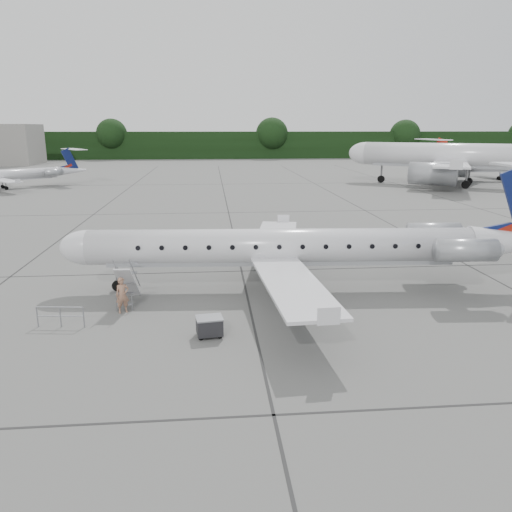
{
  "coord_description": "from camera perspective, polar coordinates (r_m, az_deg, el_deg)",
  "views": [
    {
      "loc": [
        -6.02,
        -24.42,
        9.13
      ],
      "look_at": [
        -3.64,
        1.96,
        2.3
      ],
      "focal_mm": 35.0,
      "sensor_mm": 36.0,
      "label": 1
    }
  ],
  "objects": [
    {
      "name": "baggage_cart",
      "position": [
        22.69,
        -5.34,
        -8.0
      ],
      "size": [
        1.24,
        1.06,
        0.98
      ],
      "primitive_type": null,
      "rotation": [
        0.0,
        0.0,
        0.14
      ],
      "color": "#232325",
      "rests_on": "ground"
    },
    {
      "name": "airstair",
      "position": [
        27.3,
        -14.44,
        -3.08
      ],
      "size": [
        0.99,
        2.35,
        2.24
      ],
      "primitive_type": null,
      "rotation": [
        0.0,
        0.0,
        -0.06
      ],
      "color": "silver",
      "rests_on": "ground"
    },
    {
      "name": "bg_narrowbody",
      "position": [
        86.76,
        22.13,
        11.85
      ],
      "size": [
        46.18,
        42.86,
        13.48
      ],
      "primitive_type": null,
      "rotation": [
        0.0,
        0.0,
        -0.56
      ],
      "color": "silver",
      "rests_on": "ground"
    },
    {
      "name": "bg_regional_right",
      "position": [
        99.86,
        27.19,
        9.78
      ],
      "size": [
        29.12,
        21.62,
        7.39
      ],
      "primitive_type": null,
      "rotation": [
        0.0,
        0.0,
        3.19
      ],
      "color": "silver",
      "rests_on": "ground"
    },
    {
      "name": "main_regional_jet",
      "position": [
        28.23,
        2.84,
        3.08
      ],
      "size": [
        29.01,
        21.69,
        7.14
      ],
      "primitive_type": null,
      "rotation": [
        0.0,
        0.0,
        -0.06
      ],
      "color": "silver",
      "rests_on": "ground"
    },
    {
      "name": "safety_railing",
      "position": [
        25.33,
        -21.45,
        -6.52
      ],
      "size": [
        2.2,
        0.32,
        1.0
      ],
      "primitive_type": null,
      "rotation": [
        0.0,
        0.0,
        -0.11
      ],
      "color": "gray",
      "rests_on": "ground"
    },
    {
      "name": "passenger",
      "position": [
        26.15,
        -15.02,
        -4.35
      ],
      "size": [
        0.79,
        0.65,
        1.85
      ],
      "primitive_type": "imported",
      "rotation": [
        0.0,
        0.0,
        0.36
      ],
      "color": "#956851",
      "rests_on": "ground"
    },
    {
      "name": "ground",
      "position": [
        26.76,
        8.21,
        -5.65
      ],
      "size": [
        320.0,
        320.0,
        0.0
      ],
      "primitive_type": "plane",
      "color": "slate",
      "rests_on": "ground"
    },
    {
      "name": "treeline",
      "position": [
        154.63,
        -3.0,
        12.54
      ],
      "size": [
        260.0,
        4.0,
        8.0
      ],
      "primitive_type": "cube",
      "color": "black",
      "rests_on": "ground"
    }
  ]
}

